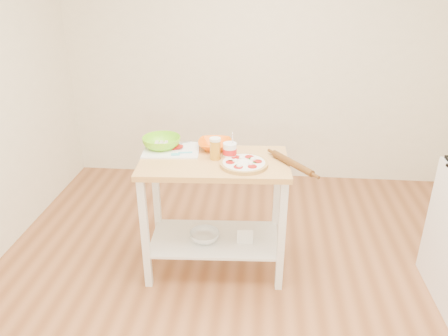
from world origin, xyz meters
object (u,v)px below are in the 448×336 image
rolling_pin (292,163)px  green_bowl (162,143)px  shelf_glass_bowl (205,236)px  orange_bowl (215,145)px  prep_island (214,193)px  pizza (244,163)px  knife (170,145)px  yogurt_tub (230,151)px  cutting_board (171,150)px  shelf_bin (245,233)px  spatula (181,153)px  beer_pint (215,148)px

rolling_pin → green_bowl: bearing=165.7°
shelf_glass_bowl → orange_bowl: bearing=77.5°
prep_island → orange_bowl: 0.36m
shelf_glass_bowl → pizza: bearing=-7.3°
knife → yogurt_tub: yogurt_tub is taller
cutting_board → shelf_bin: (0.56, -0.14, -0.59)m
pizza → knife: size_ratio=1.38×
knife → yogurt_tub: bearing=-52.6°
spatula → orange_bowl: 0.27m
green_bowl → beer_pint: (0.41, -0.16, 0.03)m
rolling_pin → yogurt_tub: bearing=167.9°
cutting_board → yogurt_tub: bearing=-18.7°
cutting_board → knife: cutting_board is taller
knife → green_bowl: bearing=173.6°
beer_pint → spatula: bearing=171.3°
prep_island → rolling_pin: bearing=-6.1°
knife → orange_bowl: 0.33m
green_bowl → rolling_pin: bearing=-14.3°
cutting_board → rolling_pin: rolling_pin is taller
knife → shelf_glass_bowl: size_ratio=1.06×
orange_bowl → spatula: bearing=-146.2°
rolling_pin → shelf_glass_bowl: (-0.60, 0.02, -0.63)m
green_bowl → shelf_bin: green_bowl is taller
spatula → knife: knife is taller
orange_bowl → green_bowl: (-0.39, -0.03, 0.01)m
cutting_board → beer_pint: 0.36m
knife → yogurt_tub: 0.49m
beer_pint → rolling_pin: (0.53, -0.08, -0.06)m
knife → shelf_bin: bearing=-51.3°
prep_island → cutting_board: (-0.33, 0.14, 0.27)m
pizza → cutting_board: (-0.54, 0.21, -0.01)m
rolling_pin → cutting_board: bearing=167.0°
shelf_glass_bowl → knife: bearing=138.5°
cutting_board → rolling_pin: size_ratio=1.06×
yogurt_tub → shelf_glass_bowl: (-0.18, -0.07, -0.66)m
prep_island → spatula: spatula is taller
green_bowl → beer_pint: beer_pint is taller
beer_pint → shelf_bin: size_ratio=1.30×
spatula → shelf_bin: 0.76m
orange_bowl → shelf_bin: orange_bowl is taller
prep_island → knife: knife is taller
rolling_pin → shelf_glass_bowl: size_ratio=1.79×
green_bowl → rolling_pin: green_bowl is taller
spatula → shelf_glass_bowl: bearing=-40.1°
pizza → green_bowl: size_ratio=1.16×
orange_bowl → green_bowl: size_ratio=0.89×
prep_island → shelf_glass_bowl: 0.36m
prep_island → orange_bowl: size_ratio=4.28×
spatula → yogurt_tub: yogurt_tub is taller
prep_island → shelf_glass_bowl: (-0.07, -0.04, -0.35)m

